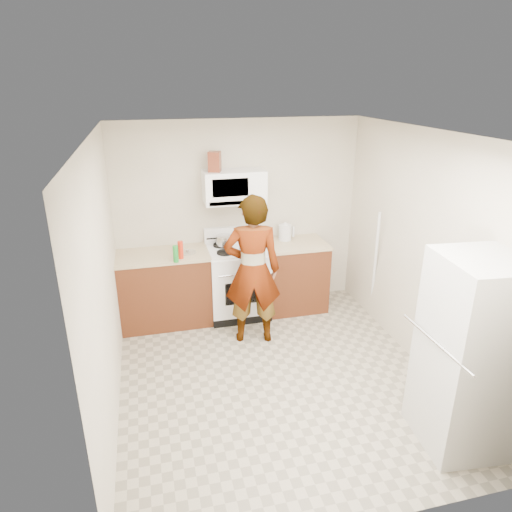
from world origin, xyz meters
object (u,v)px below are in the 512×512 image
object	(u,v)px
microwave	(234,186)
person	(252,270)
fridge	(473,355)
gas_range	(238,280)
saucepan	(224,240)
kettle	(285,232)

from	to	relation	value
microwave	person	xyz separation A→B (m)	(0.04, -0.80, -0.81)
person	fridge	size ratio (longest dim) A/B	1.05
gas_range	microwave	distance (m)	1.22
microwave	fridge	xyz separation A→B (m)	(1.40, -2.83, -0.85)
person	saucepan	size ratio (longest dim) A/B	8.56
microwave	fridge	world-z (taller)	microwave
fridge	kettle	bearing A→B (deg)	109.11
gas_range	saucepan	distance (m)	0.55
person	saucepan	bearing A→B (deg)	-66.65
microwave	person	bearing A→B (deg)	-87.03
gas_range	microwave	bearing A→B (deg)	90.00
microwave	person	world-z (taller)	microwave
fridge	saucepan	bearing A→B (deg)	123.87
gas_range	fridge	bearing A→B (deg)	-62.60
microwave	gas_range	bearing A→B (deg)	-90.00
person	saucepan	distance (m)	0.81
kettle	fridge	bearing A→B (deg)	-66.65
kettle	gas_range	bearing A→B (deg)	-158.06
person	kettle	bearing A→B (deg)	-118.05
saucepan	microwave	bearing A→B (deg)	8.91
person	saucepan	xyz separation A→B (m)	(-0.19, 0.78, 0.12)
person	microwave	bearing A→B (deg)	-77.09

